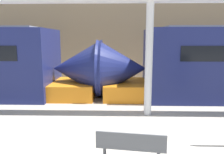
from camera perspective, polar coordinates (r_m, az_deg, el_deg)
The scene contains 3 objects.
station_wall at distance 14.91m, azimuth 2.38°, elevation 9.27°, with size 56.00×0.20×5.00m, color #9E8460.
bench_near at distance 4.82m, azimuth 4.96°, elevation -17.09°, with size 1.50×0.63×0.76m.
support_column_near at distance 7.61m, azimuth 9.59°, elevation 4.29°, with size 0.26×0.26×3.85m, color silver.
Camera 1 is at (-0.25, -3.76, 2.64)m, focal length 35.00 mm.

